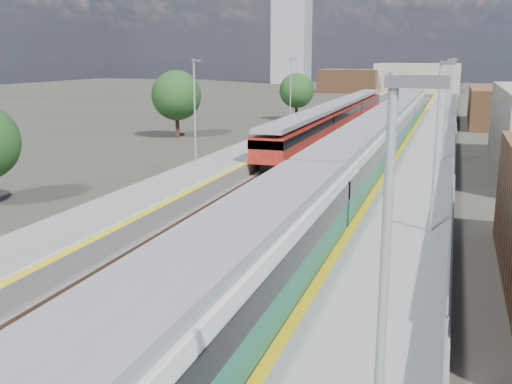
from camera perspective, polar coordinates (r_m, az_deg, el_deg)
The scene contains 10 objects.
ground at distance 56.15m, azimuth 10.67°, elevation 3.66°, with size 320.00×320.00×0.00m, color #47443A.
ballast_bed at distance 58.92m, azimuth 8.83°, elevation 4.18°, with size 10.50×155.00×0.06m, color #565451.
tracks at distance 60.45m, azimuth 9.67°, elevation 4.44°, with size 8.96×160.00×0.17m.
platform_right at distance 58.10m, azimuth 16.21°, elevation 4.21°, with size 4.70×155.00×8.52m.
platform_left at distance 60.31m, azimuth 2.45°, elevation 4.99°, with size 4.30×155.00×8.52m.
buildings at distance 145.83m, azimuth 8.52°, elevation 13.45°, with size 72.00×185.50×40.00m.
green_train at distance 48.11m, azimuth 11.31°, elevation 5.03°, with size 3.10×86.19×3.41m.
red_train at distance 70.07m, azimuth 7.79°, elevation 7.23°, with size 2.74×55.65×3.46m.
tree_b at distance 65.89m, azimuth -7.58°, elevation 9.11°, with size 5.38×5.38×7.29m.
tree_c at distance 83.75m, azimuth 3.90°, elevation 9.60°, with size 4.77×4.77×6.47m.
Camera 1 is at (7.27, -4.99, 8.70)m, focal length 42.00 mm.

